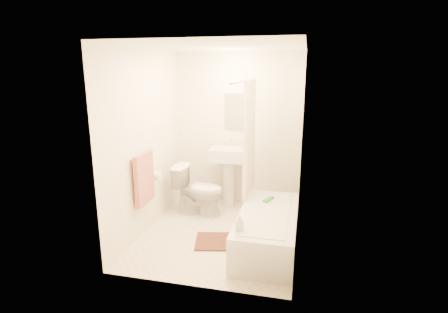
% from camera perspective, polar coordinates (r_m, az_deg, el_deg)
% --- Properties ---
extents(floor, '(2.40, 2.40, 0.00)m').
position_cam_1_polar(floor, '(4.79, -0.70, -12.40)').
color(floor, beige).
rests_on(floor, ground).
extents(ceiling, '(2.40, 2.40, 0.00)m').
position_cam_1_polar(ceiling, '(4.29, -0.80, 17.60)').
color(ceiling, white).
rests_on(ceiling, ground).
extents(wall_back, '(2.00, 0.02, 2.40)m').
position_cam_1_polar(wall_back, '(5.54, 2.25, 4.35)').
color(wall_back, beige).
rests_on(wall_back, ground).
extents(wall_left, '(0.02, 2.40, 2.40)m').
position_cam_1_polar(wall_left, '(4.72, -12.61, 2.31)').
color(wall_left, beige).
rests_on(wall_left, ground).
extents(wall_right, '(0.02, 2.40, 2.40)m').
position_cam_1_polar(wall_right, '(4.27, 12.41, 1.06)').
color(wall_right, beige).
rests_on(wall_right, ground).
extents(mirror, '(0.40, 0.03, 0.55)m').
position_cam_1_polar(mirror, '(5.48, 2.24, 7.41)').
color(mirror, white).
rests_on(mirror, wall_back).
extents(curtain_rod, '(0.03, 1.70, 0.03)m').
position_cam_1_polar(curtain_rod, '(4.32, 3.50, 12.25)').
color(curtain_rod, silver).
rests_on(curtain_rod, wall_back).
extents(shower_curtain, '(0.04, 0.80, 1.55)m').
position_cam_1_polar(shower_curtain, '(4.81, 4.17, 3.05)').
color(shower_curtain, silver).
rests_on(shower_curtain, curtain_rod).
extents(towel_bar, '(0.02, 0.60, 0.02)m').
position_cam_1_polar(towel_bar, '(4.51, -13.45, 0.40)').
color(towel_bar, silver).
rests_on(towel_bar, wall_left).
extents(towel, '(0.06, 0.45, 0.66)m').
position_cam_1_polar(towel, '(4.58, -12.88, -3.51)').
color(towel, '#CC7266').
rests_on(towel, towel_bar).
extents(toilet_paper, '(0.11, 0.12, 0.12)m').
position_cam_1_polar(toilet_paper, '(4.92, -10.97, -3.14)').
color(toilet_paper, white).
rests_on(toilet_paper, wall_left).
extents(toilet, '(0.77, 0.45, 0.74)m').
position_cam_1_polar(toilet, '(5.27, -4.13, -5.54)').
color(toilet, silver).
rests_on(toilet, floor).
extents(sink, '(0.54, 0.44, 1.04)m').
position_cam_1_polar(sink, '(5.48, 0.73, -3.06)').
color(sink, silver).
rests_on(sink, floor).
extents(bathtub, '(0.69, 1.57, 0.44)m').
position_cam_1_polar(bathtub, '(4.42, 7.12, -11.74)').
color(bathtub, silver).
rests_on(bathtub, floor).
extents(bath_mat, '(0.72, 0.60, 0.02)m').
position_cam_1_polar(bath_mat, '(4.56, -0.54, -13.68)').
color(bath_mat, '#48291E').
rests_on(bath_mat, floor).
extents(soap_bottle, '(0.10, 0.10, 0.19)m').
position_cam_1_polar(soap_bottle, '(3.83, 2.54, -10.65)').
color(soap_bottle, white).
rests_on(soap_bottle, bathtub).
extents(scrub_brush, '(0.14, 0.21, 0.04)m').
position_cam_1_polar(scrub_brush, '(4.68, 7.29, -7.00)').
color(scrub_brush, green).
rests_on(scrub_brush, bathtub).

